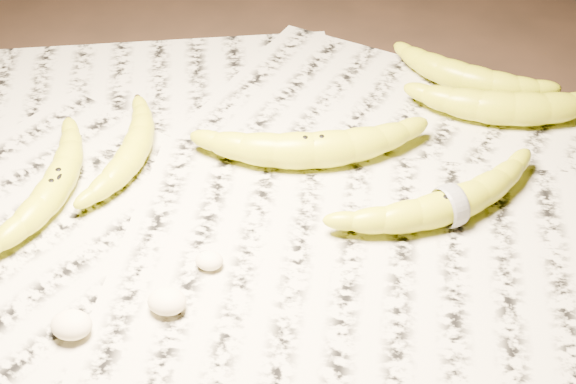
# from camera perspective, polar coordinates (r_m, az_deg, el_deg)

# --- Properties ---
(ground) EXTENTS (3.00, 3.00, 0.00)m
(ground) POSITION_cam_1_polar(r_m,az_deg,el_deg) (0.81, -0.82, -2.43)
(ground) COLOR black
(ground) RESTS_ON ground
(newspaper_patch) EXTENTS (0.90, 0.70, 0.01)m
(newspaper_patch) POSITION_cam_1_polar(r_m,az_deg,el_deg) (0.83, -2.98, -1.01)
(newspaper_patch) COLOR beige
(newspaper_patch) RESTS_ON ground
(banana_left_a) EXTENTS (0.06, 0.19, 0.03)m
(banana_left_a) POSITION_cam_1_polar(r_m,az_deg,el_deg) (0.86, -16.25, 0.57)
(banana_left_a) COLOR gold
(banana_left_a) RESTS_ON newspaper_patch
(banana_left_b) EXTENTS (0.06, 0.17, 0.03)m
(banana_left_b) POSITION_cam_1_polar(r_m,az_deg,el_deg) (0.89, -10.94, 3.05)
(banana_left_b) COLOR gold
(banana_left_b) RESTS_ON newspaper_patch
(banana_center) EXTENTS (0.23, 0.12, 0.04)m
(banana_center) POSITION_cam_1_polar(r_m,az_deg,el_deg) (0.87, 1.79, 3.20)
(banana_center) COLOR gold
(banana_center) RESTS_ON newspaper_patch
(banana_taped) EXTENTS (0.21, 0.17, 0.04)m
(banana_taped) POSITION_cam_1_polar(r_m,az_deg,el_deg) (0.82, 11.47, -0.76)
(banana_taped) COLOR gold
(banana_taped) RESTS_ON newspaper_patch
(banana_upper_a) EXTENTS (0.21, 0.08, 0.04)m
(banana_upper_a) POSITION_cam_1_polar(r_m,az_deg,el_deg) (0.96, 15.69, 5.91)
(banana_upper_a) COLOR gold
(banana_upper_a) RESTS_ON newspaper_patch
(banana_upper_b) EXTENTS (0.19, 0.11, 0.04)m
(banana_upper_b) POSITION_cam_1_polar(r_m,az_deg,el_deg) (1.01, 12.54, 8.10)
(banana_upper_b) COLOR gold
(banana_upper_b) RESTS_ON newspaper_patch
(measuring_tape) EXTENTS (0.03, 0.04, 0.05)m
(measuring_tape) POSITION_cam_1_polar(r_m,az_deg,el_deg) (0.82, 11.47, -0.76)
(measuring_tape) COLOR white
(measuring_tape) RESTS_ON newspaper_patch
(flesh_chunk_a) EXTENTS (0.04, 0.03, 0.02)m
(flesh_chunk_a) POSITION_cam_1_polar(r_m,az_deg,el_deg) (0.73, -15.19, -8.91)
(flesh_chunk_a) COLOR #F7E9BF
(flesh_chunk_a) RESTS_ON newspaper_patch
(flesh_chunk_b) EXTENTS (0.04, 0.03, 0.02)m
(flesh_chunk_b) POSITION_cam_1_polar(r_m,az_deg,el_deg) (0.73, -8.63, -7.50)
(flesh_chunk_b) COLOR #F7E9BF
(flesh_chunk_b) RESTS_ON newspaper_patch
(flesh_chunk_c) EXTENTS (0.03, 0.02, 0.02)m
(flesh_chunk_c) POSITION_cam_1_polar(r_m,az_deg,el_deg) (0.76, -5.64, -4.67)
(flesh_chunk_c) COLOR #F7E9BF
(flesh_chunk_c) RESTS_ON newspaper_patch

